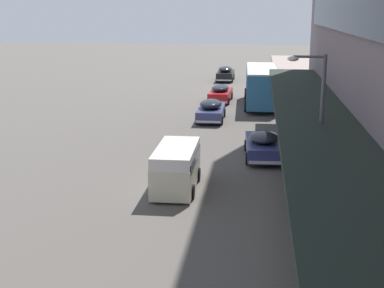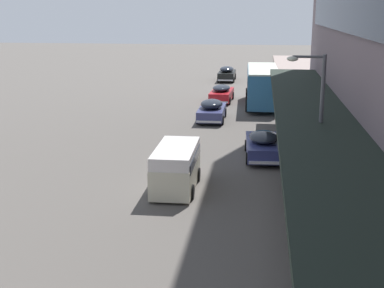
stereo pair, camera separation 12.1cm
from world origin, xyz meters
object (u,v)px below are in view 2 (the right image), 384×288
(sedan_oncoming_rear, at_px, (222,93))
(vw_van, at_px, (176,165))
(transit_bus_kerbside_front, at_px, (262,84))
(sedan_lead_near, at_px, (263,145))
(street_lamp, at_px, (316,119))
(sedan_trailing_mid, at_px, (212,110))
(sedan_trailing_near, at_px, (227,74))

(sedan_oncoming_rear, distance_m, vw_van, 23.53)
(transit_bus_kerbside_front, bearing_deg, vw_van, -99.75)
(sedan_lead_near, bearing_deg, street_lamp, -75.71)
(vw_van, bearing_deg, sedan_lead_near, 55.09)
(sedan_oncoming_rear, relative_size, sedan_trailing_mid, 1.04)
(sedan_lead_near, distance_m, street_lamp, 8.42)
(sedan_trailing_mid, xyz_separation_m, sedan_trailing_near, (-0.38, 22.30, 0.04))
(sedan_oncoming_rear, xyz_separation_m, vw_van, (-0.27, -23.53, 0.34))
(sedan_lead_near, bearing_deg, transit_bus_kerbside_front, 90.44)
(sedan_oncoming_rear, height_order, sedan_trailing_mid, sedan_trailing_mid)
(transit_bus_kerbside_front, distance_m, sedan_lead_near, 16.48)
(sedan_trailing_near, bearing_deg, transit_bus_kerbside_front, -75.59)
(sedan_oncoming_rear, bearing_deg, sedan_trailing_near, 91.95)
(transit_bus_kerbside_front, height_order, sedan_lead_near, transit_bus_kerbside_front)
(sedan_lead_near, distance_m, vw_van, 6.85)
(sedan_lead_near, xyz_separation_m, sedan_trailing_mid, (-3.75, 9.74, 0.02))
(sedan_lead_near, xyz_separation_m, sedan_trailing_near, (-4.13, 32.04, 0.06))
(sedan_trailing_mid, distance_m, sedan_trailing_near, 22.30)
(sedan_oncoming_rear, height_order, street_lamp, street_lamp)
(street_lamp, bearing_deg, transit_bus_kerbside_front, 94.91)
(sedan_trailing_near, distance_m, street_lamp, 40.23)
(sedan_lead_near, relative_size, sedan_trailing_near, 0.97)
(sedan_trailing_mid, relative_size, street_lamp, 0.78)
(transit_bus_kerbside_front, height_order, sedan_trailing_mid, transit_bus_kerbside_front)
(sedan_oncoming_rear, distance_m, sedan_trailing_mid, 8.18)
(sedan_oncoming_rear, relative_size, sedan_trailing_near, 1.01)
(vw_van, bearing_deg, sedan_oncoming_rear, 89.35)
(sedan_trailing_mid, bearing_deg, sedan_lead_near, -68.94)
(sedan_lead_near, xyz_separation_m, sedan_oncoming_rear, (-3.65, 17.91, 0.00))
(sedan_trailing_mid, distance_m, street_lamp, 18.51)
(transit_bus_kerbside_front, relative_size, sedan_trailing_mid, 2.03)
(sedan_trailing_near, height_order, street_lamp, street_lamp)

